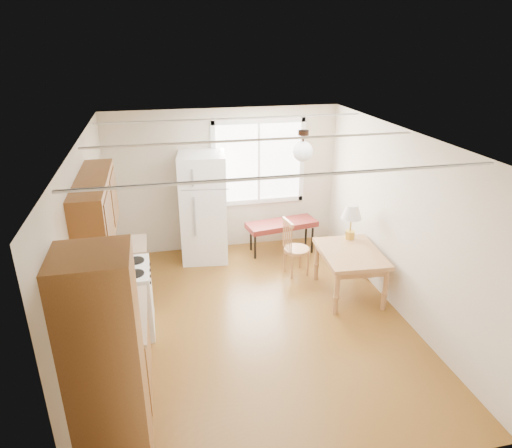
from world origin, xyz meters
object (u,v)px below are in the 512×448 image
object	(u,v)px
refrigerator	(203,207)
chair	(292,244)
dining_table	(350,258)
bench	(282,225)

from	to	relation	value
refrigerator	chair	distance (m)	1.63
dining_table	chair	distance (m)	1.02
bench	dining_table	distance (m)	1.72
refrigerator	dining_table	size ratio (longest dim) A/B	1.56
dining_table	chair	xyz separation A→B (m)	(-0.65, 0.77, -0.07)
refrigerator	dining_table	bearing A→B (deg)	-34.53
refrigerator	chair	bearing A→B (deg)	-29.18
dining_table	chair	size ratio (longest dim) A/B	1.26
refrigerator	bench	bearing A→B (deg)	3.12
refrigerator	dining_table	distance (m)	2.60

